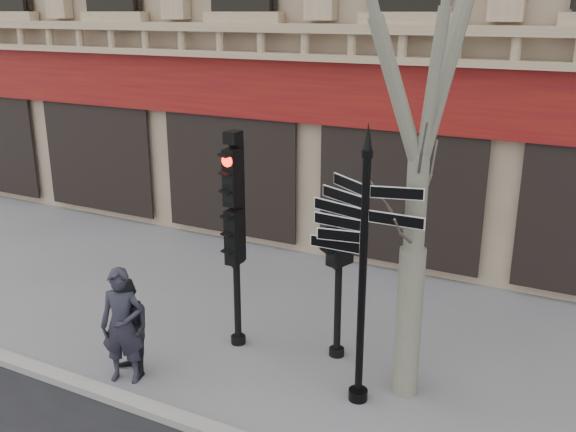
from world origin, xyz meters
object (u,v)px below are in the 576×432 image
at_px(pedestrian_a, 122,326).
at_px(fingerpost, 365,222).
at_px(pedestrian_b, 127,329).
at_px(traffic_signal_main, 235,214).
at_px(traffic_signal_secondary, 339,252).

bearing_deg(pedestrian_a, fingerpost, -1.78).
xyz_separation_m(fingerpost, pedestrian_b, (-3.21, -1.00, -1.85)).
xyz_separation_m(pedestrian_a, pedestrian_b, (-0.00, 0.10, -0.10)).
distance_m(fingerpost, traffic_signal_main, 2.43).
height_order(fingerpost, pedestrian_a, fingerpost).
relative_size(traffic_signal_secondary, pedestrian_a, 1.44).
bearing_deg(fingerpost, pedestrian_a, -151.04).
height_order(fingerpost, pedestrian_b, fingerpost).
distance_m(traffic_signal_secondary, pedestrian_b, 3.31).
bearing_deg(pedestrian_b, pedestrian_a, -68.08).
height_order(traffic_signal_main, pedestrian_a, traffic_signal_main).
distance_m(fingerpost, pedestrian_b, 3.84).
bearing_deg(pedestrian_b, traffic_signal_main, 81.89).
height_order(traffic_signal_main, pedestrian_b, traffic_signal_main).
xyz_separation_m(traffic_signal_main, pedestrian_a, (-0.89, -1.68, -1.34)).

